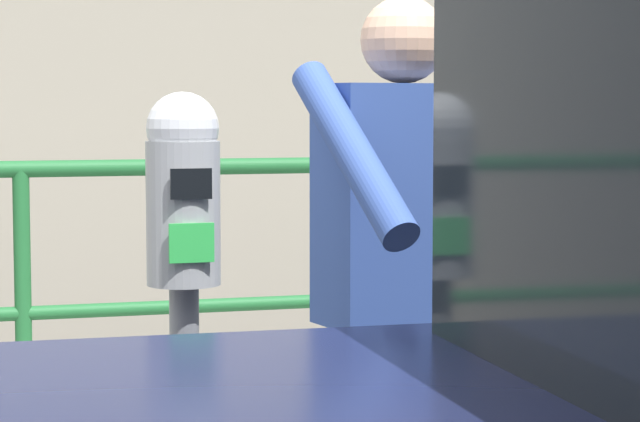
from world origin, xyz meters
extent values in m
cylinder|color=#939699|center=(0.28, 0.27, 1.27)|extent=(0.17, 0.17, 0.34)
sphere|color=silver|center=(0.28, 0.27, 1.47)|extent=(0.17, 0.17, 0.17)
cube|color=black|center=(0.29, 0.18, 1.35)|extent=(0.10, 0.01, 0.07)
cube|color=green|center=(0.29, 0.18, 1.21)|extent=(0.10, 0.01, 0.09)
cube|color=#2D478C|center=(0.88, 0.42, 1.27)|extent=(0.46, 0.30, 0.61)
sphere|color=tan|center=(0.88, 0.42, 1.69)|extent=(0.22, 0.22, 0.22)
cylinder|color=#2D478C|center=(1.13, 0.47, 1.29)|extent=(0.09, 0.09, 0.58)
cylinder|color=#2D478C|center=(0.66, 0.17, 1.41)|extent=(0.19, 0.52, 0.43)
cylinder|color=#1E602D|center=(0.00, 2.00, 1.29)|extent=(24.00, 0.06, 0.06)
cylinder|color=#1E602D|center=(0.00, 2.00, 0.78)|extent=(24.00, 0.05, 0.05)
cylinder|color=#1E602D|center=(0.00, 2.00, 0.72)|extent=(0.06, 0.06, 1.15)
cylinder|color=#1E602D|center=(2.40, 2.00, 0.72)|extent=(0.06, 0.06, 1.15)
camera|label=1|loc=(-0.24, -2.78, 1.53)|focal=74.26mm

